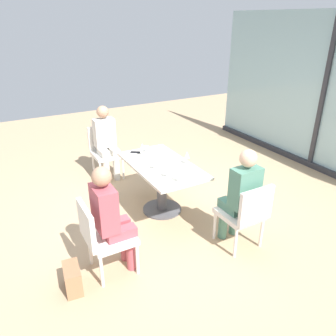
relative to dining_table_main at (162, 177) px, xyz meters
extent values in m
plane|color=tan|center=(0.00, 0.00, -0.54)|extent=(12.00, 12.00, 0.00)
cube|color=#95B7BC|center=(0.00, 3.20, 0.81)|extent=(5.19, 0.03, 2.70)
cube|color=#2D2D33|center=(0.00, 3.17, 0.81)|extent=(0.08, 0.06, 2.70)
cube|color=#2D2D33|center=(0.00, 3.17, -0.49)|extent=(5.19, 0.10, 0.10)
cube|color=silver|center=(0.00, 0.00, 0.17)|extent=(1.39, 0.76, 0.04)
cylinder|color=#4C4C51|center=(0.00, 0.00, -0.19)|extent=(0.14, 0.14, 0.69)
cylinder|color=#4C4C51|center=(0.00, 0.00, -0.53)|extent=(0.56, 0.56, 0.02)
cube|color=silver|center=(0.83, -1.05, -0.12)|extent=(0.46, 0.46, 0.06)
cube|color=silver|center=(0.83, -1.30, 0.12)|extent=(0.46, 0.05, 0.42)
cylinder|color=silver|center=(1.03, -0.85, -0.34)|extent=(0.04, 0.04, 0.39)
cylinder|color=silver|center=(0.63, -0.85, -0.34)|extent=(0.04, 0.04, 0.39)
cylinder|color=silver|center=(1.03, -1.25, -0.34)|extent=(0.04, 0.04, 0.39)
cylinder|color=silver|center=(0.63, -1.25, -0.34)|extent=(0.04, 0.04, 0.39)
cube|color=silver|center=(1.13, 0.45, -0.12)|extent=(0.46, 0.46, 0.06)
cube|color=silver|center=(1.38, 0.45, 0.12)|extent=(0.05, 0.46, 0.42)
cylinder|color=silver|center=(0.93, 0.65, -0.34)|extent=(0.04, 0.04, 0.39)
cylinder|color=silver|center=(0.93, 0.25, -0.34)|extent=(0.04, 0.04, 0.39)
cylinder|color=silver|center=(1.33, 0.65, -0.34)|extent=(0.04, 0.04, 0.39)
cylinder|color=silver|center=(1.33, 0.25, -0.34)|extent=(0.04, 0.04, 0.39)
cube|color=silver|center=(-1.43, -0.30, -0.12)|extent=(0.46, 0.46, 0.06)
cube|color=silver|center=(-1.68, -0.30, 0.12)|extent=(0.05, 0.46, 0.42)
cylinder|color=silver|center=(-1.23, -0.50, -0.34)|extent=(0.04, 0.04, 0.39)
cylinder|color=silver|center=(-1.23, -0.10, -0.34)|extent=(0.04, 0.04, 0.39)
cylinder|color=silver|center=(-1.63, -0.50, -0.34)|extent=(0.04, 0.04, 0.39)
cylinder|color=silver|center=(-1.63, -0.10, -0.34)|extent=(0.04, 0.04, 0.39)
cylinder|color=#B24C56|center=(0.92, -0.88, -0.31)|extent=(0.11, 0.11, 0.45)
cube|color=#B24C56|center=(0.92, -0.97, -0.03)|extent=(0.13, 0.32, 0.11)
cylinder|color=#B24C56|center=(0.74, -0.88, -0.31)|extent=(0.11, 0.11, 0.45)
cube|color=#B24C56|center=(0.74, -0.97, -0.03)|extent=(0.13, 0.32, 0.11)
cube|color=#B24C56|center=(0.83, -1.10, 0.26)|extent=(0.34, 0.20, 0.48)
sphere|color=tan|center=(0.83, -1.10, 0.62)|extent=(0.20, 0.20, 0.20)
cylinder|color=#4C7F6B|center=(0.95, 0.54, -0.31)|extent=(0.11, 0.11, 0.45)
cube|color=#4C7F6B|center=(1.05, 0.54, -0.03)|extent=(0.32, 0.13, 0.11)
cylinder|color=#4C7F6B|center=(0.95, 0.36, -0.31)|extent=(0.11, 0.11, 0.45)
cube|color=#4C7F6B|center=(1.05, 0.36, -0.03)|extent=(0.32, 0.13, 0.11)
cube|color=#4C7F6B|center=(1.18, 0.45, 0.26)|extent=(0.20, 0.34, 0.48)
sphere|color=#D8AD8C|center=(1.18, 0.45, 0.62)|extent=(0.20, 0.20, 0.20)
cylinder|color=silver|center=(-1.25, -0.39, -0.31)|extent=(0.11, 0.11, 0.45)
cube|color=silver|center=(-1.35, -0.39, -0.03)|extent=(0.32, 0.13, 0.11)
cylinder|color=silver|center=(-1.25, -0.21, -0.31)|extent=(0.11, 0.11, 0.45)
cube|color=silver|center=(-1.35, -0.21, -0.03)|extent=(0.32, 0.13, 0.11)
cube|color=silver|center=(-1.48, -0.30, 0.26)|extent=(0.20, 0.34, 0.48)
sphere|color=tan|center=(-1.48, -0.30, 0.62)|extent=(0.20, 0.20, 0.20)
cylinder|color=silver|center=(-0.43, -0.09, 0.19)|extent=(0.06, 0.06, 0.00)
cylinder|color=silver|center=(-0.43, -0.09, 0.24)|extent=(0.01, 0.01, 0.08)
cone|color=silver|center=(-0.43, -0.09, 0.33)|extent=(0.07, 0.07, 0.09)
cylinder|color=silver|center=(0.16, 0.31, 0.19)|extent=(0.06, 0.06, 0.00)
cylinder|color=silver|center=(0.16, 0.31, 0.24)|extent=(0.01, 0.01, 0.08)
cone|color=silver|center=(0.16, 0.31, 0.33)|extent=(0.07, 0.07, 0.09)
cylinder|color=silver|center=(0.59, -0.07, 0.19)|extent=(0.06, 0.06, 0.00)
cylinder|color=silver|center=(0.59, -0.07, 0.24)|extent=(0.01, 0.01, 0.08)
cone|color=silver|center=(0.59, -0.07, 0.33)|extent=(0.07, 0.07, 0.09)
cylinder|color=silver|center=(0.12, -0.16, 0.19)|extent=(0.06, 0.06, 0.00)
cylinder|color=silver|center=(0.12, -0.16, 0.24)|extent=(0.01, 0.01, 0.08)
cone|color=silver|center=(0.12, -0.16, 0.33)|extent=(0.07, 0.07, 0.09)
cylinder|color=silver|center=(0.40, -0.13, 0.19)|extent=(0.06, 0.06, 0.00)
cylinder|color=silver|center=(0.40, -0.13, 0.24)|extent=(0.01, 0.01, 0.08)
cone|color=silver|center=(0.40, -0.13, 0.33)|extent=(0.07, 0.07, 0.09)
cylinder|color=white|center=(-0.51, 0.02, 0.24)|extent=(0.08, 0.08, 0.09)
cube|color=black|center=(-0.57, -0.14, 0.19)|extent=(0.14, 0.16, 0.01)
cube|color=#A3704C|center=(0.92, -1.53, -0.40)|extent=(0.32, 0.19, 0.28)
camera|label=1|loc=(3.63, -1.93, 2.02)|focal=35.08mm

